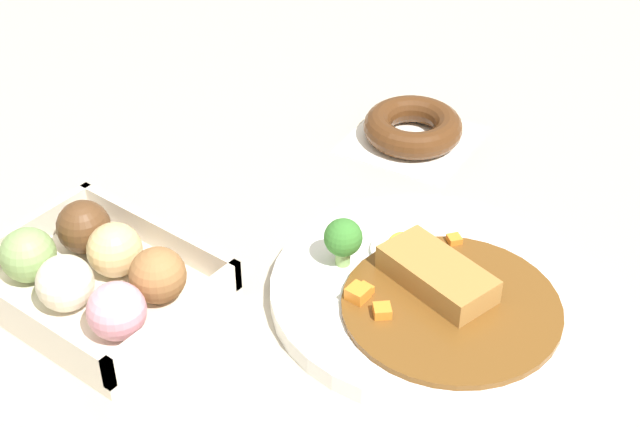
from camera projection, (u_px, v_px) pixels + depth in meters
name	position (u px, v px, depth m)	size (l,w,h in m)	color
ground_plane	(343.00, 254.00, 0.92)	(1.60, 1.60, 0.00)	#B2A893
curry_plate	(426.00, 290.00, 0.86)	(0.28, 0.28, 0.07)	white
donut_box	(96.00, 275.00, 0.86)	(0.21, 0.16, 0.06)	beige
chocolate_ring_donut	(413.00, 128.00, 1.08)	(0.15, 0.15, 0.03)	white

